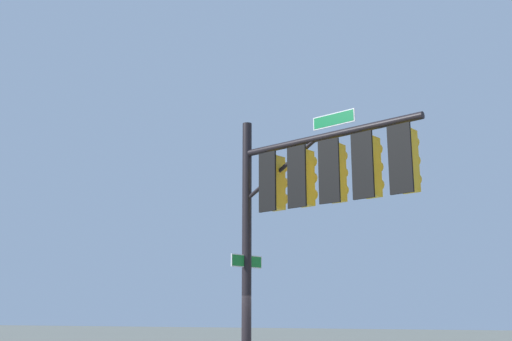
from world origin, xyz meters
TOP-DOWN VIEW (x-y plane):
  - signal_pole_assembly at (1.62, -0.61)m, footprint 3.96×2.09m

SIDE VIEW (x-z plane):
  - signal_pole_assembly at x=1.62m, z-range 1.33..7.50m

